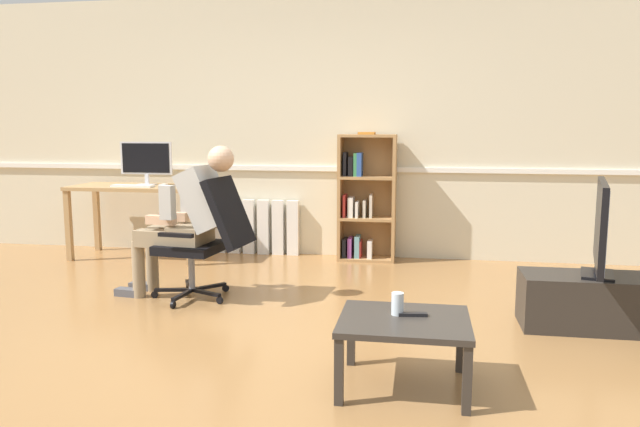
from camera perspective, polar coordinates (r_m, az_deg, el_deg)
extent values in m
plane|color=olive|center=(3.99, -4.26, -11.71)|extent=(18.00, 18.00, 0.00)
cube|color=beige|center=(6.35, 1.39, 8.15)|extent=(12.00, 0.10, 2.70)
cube|color=white|center=(6.30, 1.29, 4.24)|extent=(12.00, 0.03, 0.05)
cube|color=tan|center=(6.62, -22.69, -1.09)|extent=(0.06, 0.06, 0.72)
cube|color=tan|center=(6.03, -12.26, -1.49)|extent=(0.06, 0.06, 0.72)
cube|color=tan|center=(6.53, -10.50, -0.70)|extent=(0.06, 0.06, 0.72)
cube|color=tan|center=(7.08, -20.35, -0.40)|extent=(0.06, 0.06, 0.72)
cube|color=tan|center=(6.49, -16.77, 2.39)|extent=(1.37, 0.62, 0.04)
cube|color=silver|center=(6.52, -16.10, 2.66)|extent=(0.18, 0.14, 0.01)
cube|color=silver|center=(6.53, -16.05, 3.16)|extent=(0.04, 0.02, 0.10)
cube|color=silver|center=(6.52, -16.12, 5.07)|extent=(0.56, 0.02, 0.34)
cube|color=black|center=(6.51, -16.18, 5.06)|extent=(0.51, 0.00, 0.30)
cube|color=white|center=(6.36, -17.31, 2.51)|extent=(0.43, 0.12, 0.02)
cube|color=white|center=(6.24, -14.62, 2.57)|extent=(0.06, 0.10, 0.03)
cube|color=#AD7F4C|center=(6.15, 1.94, 1.52)|extent=(0.03, 0.28, 1.28)
cube|color=#AD7F4C|center=(6.11, 7.02, 1.41)|extent=(0.03, 0.28, 1.28)
cube|color=#AD7F4C|center=(6.26, 4.59, 1.62)|extent=(0.55, 0.02, 1.28)
cube|color=#AD7F4C|center=(6.23, 4.41, -4.26)|extent=(0.51, 0.28, 0.03)
cube|color=#AD7F4C|center=(6.15, 4.45, -0.46)|extent=(0.51, 0.28, 0.03)
cube|color=#AD7F4C|center=(6.10, 4.49, 3.42)|extent=(0.51, 0.28, 0.03)
cube|color=#AD7F4C|center=(6.08, 4.54, 7.34)|extent=(0.51, 0.28, 0.03)
cube|color=black|center=(6.24, 2.38, -3.21)|extent=(0.04, 0.19, 0.19)
cube|color=red|center=(6.15, 2.39, 0.76)|extent=(0.03, 0.19, 0.23)
cube|color=black|center=(6.14, 2.44, 4.71)|extent=(0.03, 0.19, 0.24)
cube|color=#89428E|center=(6.21, 2.89, -3.19)|extent=(0.04, 0.19, 0.20)
cube|color=white|center=(6.14, 2.97, 0.63)|extent=(0.05, 0.19, 0.20)
cube|color=black|center=(6.12, 2.99, 4.49)|extent=(0.05, 0.19, 0.19)
cube|color=#6699A3|center=(6.22, 3.58, -3.10)|extent=(0.05, 0.19, 0.22)
cube|color=white|center=(6.13, 3.55, 0.40)|extent=(0.03, 0.19, 0.16)
cube|color=#38844C|center=(6.11, 3.46, 4.65)|extent=(0.04, 0.19, 0.23)
cube|color=red|center=(6.22, 3.79, -3.33)|extent=(0.03, 0.19, 0.17)
cube|color=beige|center=(6.14, 4.26, 0.48)|extent=(0.03, 0.19, 0.17)
cube|color=#2D519E|center=(6.10, 3.80, 4.66)|extent=(0.05, 0.19, 0.24)
cube|color=white|center=(6.20, 4.76, -3.35)|extent=(0.05, 0.19, 0.18)
cube|color=beige|center=(6.14, 4.88, 0.75)|extent=(0.03, 0.19, 0.23)
cube|color=orange|center=(6.06, 4.45, 7.58)|extent=(0.16, 0.22, 0.02)
cube|color=white|center=(6.63, -9.43, -1.15)|extent=(0.12, 0.08, 0.58)
cube|color=white|center=(6.58, -8.09, -1.19)|extent=(0.12, 0.08, 0.58)
cube|color=white|center=(6.53, -6.74, -1.23)|extent=(0.12, 0.08, 0.58)
cube|color=white|center=(6.48, -5.36, -1.28)|extent=(0.12, 0.08, 0.58)
cube|color=white|center=(6.45, -3.97, -1.32)|extent=(0.12, 0.08, 0.58)
cube|color=white|center=(6.41, -2.57, -1.36)|extent=(0.12, 0.08, 0.58)
cube|color=black|center=(4.83, -12.85, -7.50)|extent=(0.07, 0.30, 0.02)
cylinder|color=black|center=(4.72, -13.73, -8.39)|extent=(0.03, 0.06, 0.06)
cube|color=black|center=(4.85, -10.76, -7.36)|extent=(0.29, 0.16, 0.02)
cylinder|color=black|center=(4.76, -9.46, -8.11)|extent=(0.06, 0.04, 0.06)
cube|color=black|center=(5.02, -10.44, -6.82)|extent=(0.23, 0.24, 0.02)
cylinder|color=black|center=(5.10, -8.92, -7.00)|extent=(0.05, 0.06, 0.06)
cube|color=black|center=(5.10, -12.22, -6.64)|extent=(0.18, 0.28, 0.02)
cylinder|color=black|center=(5.25, -12.43, -6.63)|extent=(0.05, 0.06, 0.06)
cube|color=black|center=(4.99, -13.70, -7.03)|extent=(0.30, 0.09, 0.02)
cylinder|color=black|center=(5.03, -15.37, -7.41)|extent=(0.06, 0.03, 0.06)
cylinder|color=gray|center=(4.92, -12.05, -5.27)|extent=(0.05, 0.05, 0.30)
cube|color=black|center=(4.88, -12.12, -3.15)|extent=(0.51, 0.51, 0.07)
cube|color=black|center=(4.68, -8.59, 0.11)|extent=(0.32, 0.47, 0.54)
cube|color=black|center=(5.07, -10.57, -1.02)|extent=(0.28, 0.08, 0.03)
cube|color=black|center=(4.62, -13.49, -2.00)|extent=(0.28, 0.08, 0.03)
cube|color=#937F60|center=(4.86, -12.15, -1.94)|extent=(0.30, 0.37, 0.14)
cube|color=#B2B2AD|center=(4.75, -10.79, 1.40)|extent=(0.42, 0.38, 0.52)
sphere|color=#D6A884|center=(4.67, -9.37, 5.13)|extent=(0.20, 0.20, 0.20)
cube|color=black|center=(4.98, -15.02, -0.62)|extent=(0.15, 0.05, 0.02)
cube|color=#937F60|center=(5.05, -13.69, -1.95)|extent=(0.43, 0.18, 0.13)
cylinder|color=#937F60|center=(5.21, -15.59, -4.61)|extent=(0.10, 0.10, 0.46)
cube|color=#4C4C51|center=(5.31, -16.43, -6.61)|extent=(0.23, 0.12, 0.06)
cube|color=#937F60|center=(4.88, -14.86, -2.34)|extent=(0.43, 0.18, 0.13)
cylinder|color=#937F60|center=(5.04, -16.79, -5.07)|extent=(0.10, 0.10, 0.46)
cube|color=#4C4C51|center=(5.15, -17.64, -7.12)|extent=(0.23, 0.12, 0.06)
cube|color=#B2B2AD|center=(5.01, -12.38, 1.46)|extent=(0.11, 0.09, 0.26)
cube|color=#D6A884|center=(5.02, -13.68, -0.28)|extent=(0.25, 0.10, 0.07)
cube|color=#B2B2AD|center=(4.73, -14.24, 1.02)|extent=(0.11, 0.09, 0.26)
cube|color=#D6A884|center=(4.86, -14.81, -0.60)|extent=(0.25, 0.10, 0.07)
cube|color=#2D2823|center=(4.51, 24.60, -7.64)|extent=(0.97, 0.42, 0.37)
cube|color=black|center=(4.46, 24.75, -5.24)|extent=(0.27, 0.36, 0.02)
cylinder|color=black|center=(4.45, 24.78, -4.80)|extent=(0.04, 0.04, 0.05)
cube|color=black|center=(4.40, 25.02, -0.89)|extent=(0.26, 0.92, 0.56)
cube|color=#9EBCF4|center=(4.40, 25.30, -0.91)|extent=(0.21, 0.86, 0.52)
cube|color=#332D28|center=(3.05, 1.81, -14.70)|extent=(0.04, 0.04, 0.34)
cube|color=#332D28|center=(3.03, 13.75, -15.05)|extent=(0.04, 0.04, 0.34)
cube|color=#332D28|center=(3.51, 13.15, -11.76)|extent=(0.04, 0.04, 0.34)
cube|color=#332D28|center=(3.52, 2.97, -11.48)|extent=(0.04, 0.04, 0.34)
cube|color=#332D28|center=(3.20, 7.98, -10.07)|extent=(0.67, 0.57, 0.03)
cylinder|color=silver|center=(3.23, 7.34, -8.46)|extent=(0.06, 0.06, 0.12)
cube|color=black|center=(3.23, 8.78, -9.41)|extent=(0.15, 0.06, 0.02)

